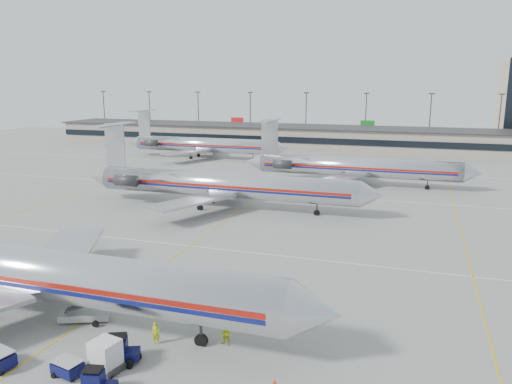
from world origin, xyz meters
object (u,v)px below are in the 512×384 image
at_px(jet_foreground, 14,269).
at_px(belt_loader, 86,314).
at_px(tug_center, 120,350).
at_px(jet_second_row, 218,184).
at_px(uld_container, 106,356).

xyz_separation_m(jet_foreground, belt_loader, (6.06, 0.56, -3.20)).
xyz_separation_m(tug_center, belt_loader, (-5.83, 4.21, -0.23)).
bearing_deg(jet_second_row, jet_foreground, -93.40).
distance_m(jet_second_row, uld_container, 43.46).
xyz_separation_m(uld_container, belt_loader, (-5.54, 5.39, -0.44)).
bearing_deg(tug_center, belt_loader, 120.99).
height_order(tug_center, uld_container, uld_container).
distance_m(tug_center, uld_container, 1.23).
relative_size(jet_foreground, belt_loader, 10.96).
distance_m(jet_foreground, jet_second_row, 37.60).
bearing_deg(uld_container, tug_center, 88.35).
height_order(tug_center, belt_loader, belt_loader).
bearing_deg(tug_center, jet_second_row, 80.07).
bearing_deg(uld_container, belt_loader, 147.73).
relative_size(jet_second_row, tug_center, 17.86).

